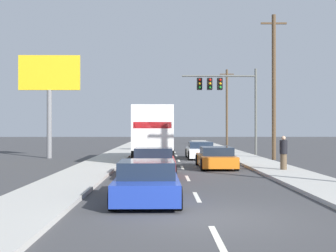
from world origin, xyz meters
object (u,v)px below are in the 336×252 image
roadside_billboard (49,84)px  pedestrian_near_corner (284,153)px  traffic_signal_mast (222,90)px  car_blue (147,182)px  car_orange (216,158)px  car_white (200,151)px  box_truck (153,131)px  utility_pole_mid (274,85)px  utility_pole_far (227,106)px  car_red (154,164)px

roadside_billboard → pedestrian_near_corner: 17.93m
traffic_signal_mast → pedestrian_near_corner: (1.11, -13.58, -4.33)m
car_blue → car_orange: car_blue is taller
car_white → pedestrian_near_corner: size_ratio=2.47×
box_truck → roadside_billboard: 8.97m
box_truck → utility_pole_mid: size_ratio=0.87×
car_blue → utility_pole_far: bearing=78.1°
utility_pole_mid → box_truck: bearing=-168.6°
box_truck → utility_pole_mid: bearing=11.4°
car_red → utility_pole_mid: utility_pole_mid is taller
roadside_billboard → pedestrian_near_corner: (14.26, -9.93, -4.43)m
box_truck → car_white: 4.56m
box_truck → pedestrian_near_corner: 9.44m
box_truck → car_red: bearing=-88.6°
car_red → traffic_signal_mast: size_ratio=0.58×
car_red → roadside_billboard: (-7.85, 11.76, 4.80)m
car_blue → traffic_signal_mast: 22.78m
roadside_billboard → pedestrian_near_corner: roadside_billboard is taller
car_red → utility_pole_far: size_ratio=0.42×
car_orange → roadside_billboard: (-11.19, 7.63, 4.85)m
box_truck → utility_pole_mid: 9.07m
pedestrian_near_corner → car_white: bearing=109.3°
car_red → pedestrian_near_corner: bearing=16.0°
traffic_signal_mast → utility_pole_mid: utility_pole_mid is taller
car_white → roadside_billboard: roadside_billboard is taller
roadside_billboard → pedestrian_near_corner: size_ratio=4.50×
box_truck → traffic_signal_mast: bearing=51.5°
traffic_signal_mast → pedestrian_near_corner: 14.30m
car_blue → pedestrian_near_corner: (6.47, 8.05, 0.42)m
box_truck → roadside_billboard: size_ratio=1.17×
box_truck → car_white: box_truck is taller
car_orange → utility_pole_mid: size_ratio=0.42×
utility_pole_mid → pedestrian_near_corner: bearing=-101.7°
car_red → traffic_signal_mast: (5.30, 15.41, 4.70)m
car_red → car_blue: bearing=-90.6°
car_white → utility_pole_far: (5.57, 24.02, 4.47)m
car_white → traffic_signal_mast: 6.70m
box_truck → car_orange: box_truck is taller
utility_pole_mid → utility_pole_far: bearing=88.7°
car_white → car_orange: bearing=-88.2°
traffic_signal_mast → pedestrian_near_corner: size_ratio=4.25×
car_red → car_blue: size_ratio=0.94×
car_red → utility_pole_mid: (8.13, 10.15, 4.58)m
car_blue → traffic_signal_mast: (5.36, 21.62, 4.75)m
box_truck → pedestrian_near_corner: box_truck is taller
car_red → car_white: bearing=74.5°
car_blue → car_red: bearing=89.4°
car_red → utility_pole_far: (8.69, 35.24, 4.42)m
car_white → car_blue: bearing=-100.3°
car_red → utility_pole_mid: 13.79m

